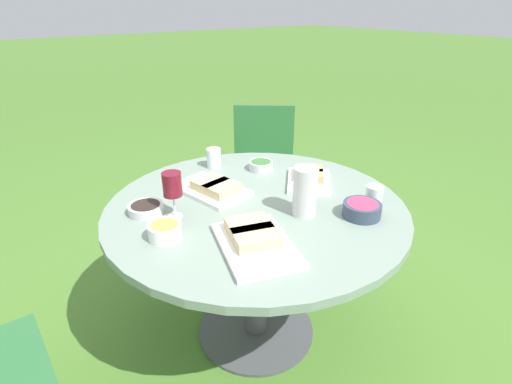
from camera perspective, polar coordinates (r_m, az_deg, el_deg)
ground_plane at (r=2.22m, az=0.00°, el=-19.08°), size 40.00×40.00×0.00m
dining_table at (r=1.83m, az=0.00°, el=-4.99°), size 1.33×1.33×0.75m
chair_near_left at (r=2.91m, az=1.04°, el=4.80°), size 0.60×0.61×0.89m
water_pitcher at (r=1.66m, az=7.03°, el=0.08°), size 0.11×0.10×0.21m
wine_glass at (r=1.65m, az=-11.87°, el=0.92°), size 0.08×0.08×0.20m
platter_bread_main at (r=1.88m, az=-6.15°, el=0.58°), size 0.39×0.28×0.06m
platter_charcuterie at (r=1.48m, az=-0.25°, el=-6.69°), size 0.44×0.36×0.06m
platter_sandwich_side at (r=2.00m, az=7.61°, el=2.07°), size 0.35×0.35×0.06m
bowl_fries at (r=1.55m, az=-12.88°, el=-5.38°), size 0.13×0.13×0.06m
bowl_salad at (r=2.13m, az=0.71°, el=3.88°), size 0.13×0.13×0.05m
bowl_olives at (r=1.76m, az=-15.45°, el=-2.27°), size 0.15×0.15×0.04m
bowl_dip_red at (r=1.72m, az=14.90°, el=-2.35°), size 0.16×0.16×0.06m
cup_water_near at (r=1.85m, az=16.54°, el=-0.35°), size 0.08×0.08×0.08m
cup_water_far at (r=2.17m, az=-6.05°, el=4.86°), size 0.08×0.08×0.11m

